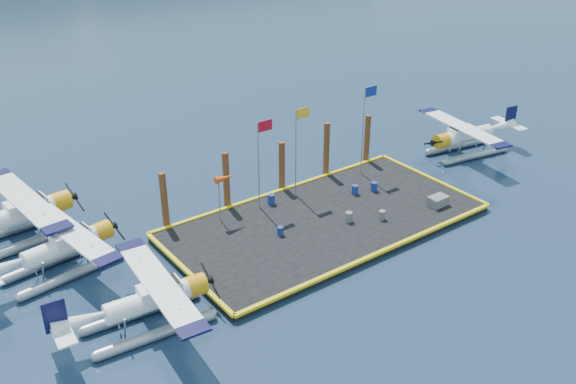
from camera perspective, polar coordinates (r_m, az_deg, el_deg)
name	(u,v)px	position (r m, az deg, el deg)	size (l,w,h in m)	color
ground	(325,224)	(41.43, 3.28, -2.90)	(4000.00, 4000.00, 0.00)	#182E48
dock	(325,222)	(41.33, 3.29, -2.66)	(20.00, 10.00, 0.40)	black
dock_bumpers	(325,218)	(41.19, 3.30, -2.31)	(20.25, 10.25, 0.18)	yellow
seaplane_a	(153,302)	(32.78, -11.87, -9.55)	(8.33, 9.18, 3.26)	#92969F
seaplane_b	(66,248)	(38.35, -19.14, -4.72)	(8.40, 9.24, 3.27)	#92969F
seaplane_c	(21,217)	(42.21, -22.65, -2.07)	(9.35, 10.31, 3.65)	#92969F
seaplane_d	(465,138)	(52.74, 15.43, 4.67)	(8.52, 9.34, 3.30)	#92969F
drum_0	(280,231)	(39.34, -0.69, -3.47)	(0.39, 0.39, 0.55)	navy
drum_1	(382,215)	(41.46, 8.35, -2.04)	(0.43, 0.43, 0.60)	#5E5D63
drum_2	(355,190)	(44.41, 5.97, 0.22)	(0.45, 0.45, 0.64)	navy
drum_3	(349,217)	(40.93, 5.41, -2.22)	(0.46, 0.46, 0.65)	#5E5D63
drum_4	(374,186)	(45.01, 7.65, 0.49)	(0.45, 0.45, 0.63)	navy
drum_5	(271,199)	(42.88, -1.50, -0.63)	(0.48, 0.48, 0.68)	navy
crate	(438,201)	(43.83, 13.19, -0.77)	(1.30, 0.87, 0.65)	#5E5D63
flagpole_red	(261,151)	(40.95, -2.43, 3.63)	(1.14, 0.08, 6.00)	gray
flagpole_yellow	(298,139)	(42.51, 0.92, 4.73)	(1.14, 0.08, 6.20)	gray
flagpole_blue	(366,118)	(46.08, 6.91, 6.57)	(1.14, 0.08, 6.50)	gray
windsock	(225,179)	(40.12, -5.63, 1.17)	(1.40, 0.44, 3.12)	gray
piling_0	(165,202)	(40.53, -10.92, -0.89)	(0.44, 0.44, 4.00)	#4E2916
piling_1	(226,182)	(42.32, -5.50, 0.91)	(0.44, 0.44, 4.20)	#4E2916
piling_2	(282,167)	(44.62, -0.55, 2.19)	(0.44, 0.44, 3.80)	#4E2916
piling_3	(326,151)	(46.77, 3.43, 3.69)	(0.44, 0.44, 4.30)	#4E2916
piling_4	(367,140)	(49.29, 7.03, 4.60)	(0.44, 0.44, 4.00)	#4E2916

